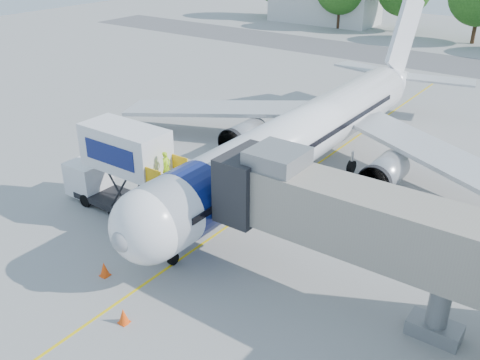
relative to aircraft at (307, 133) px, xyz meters
The scene contains 9 objects.
ground 5.07m from the aircraft, 90.00° to the right, with size 160.00×160.00×0.00m, color #9A9A98.
guidance_line 5.06m from the aircraft, 90.00° to the right, with size 0.15×70.00×0.01m, color yellow.
taxiway_strip 37.99m from the aircraft, 90.00° to the left, with size 120.00×10.00×0.01m, color #59595B.
aircraft is the anchor object (origin of this frame).
jet_bridge 13.77m from the aircraft, 54.30° to the right, with size 13.90×3.20×6.60m.
catering_hiloader 12.77m from the aircraft, 119.42° to the right, with size 8.50×2.44×5.50m.
safety_cone_a 16.68m from the aircraft, 97.24° to the right, with size 0.49×0.49×0.78m.
safety_cone_b 18.42m from the aircraft, 86.05° to the right, with size 0.47×0.47×0.75m.
outbuilding_left 62.50m from the aircraft, 116.61° to the left, with size 18.40×8.40×5.30m.
Camera 1 is at (16.06, -25.96, 15.83)m, focal length 40.00 mm.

